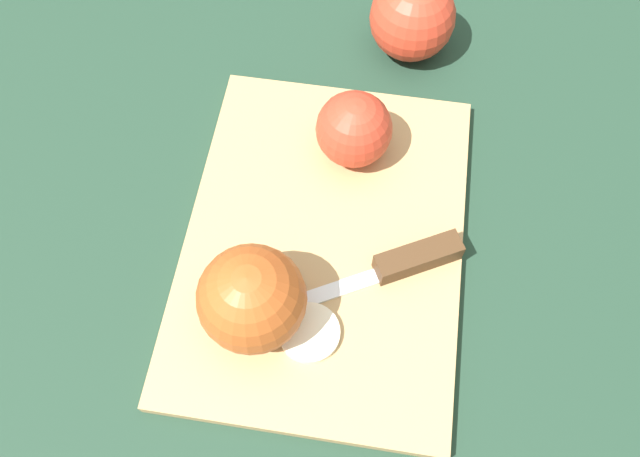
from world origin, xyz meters
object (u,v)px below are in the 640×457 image
apple_whole (409,18)px  apple_half_left (350,129)px  apple_half_right (247,299)px  knife (404,261)px

apple_whole → apple_half_left: bearing=-23.2°
apple_half_right → knife: (-0.05, 0.13, -0.04)m
apple_half_left → apple_whole: bearing=-29.4°
apple_half_left → apple_half_right: 0.19m
apple_half_right → apple_whole: bearing=126.6°
knife → apple_half_left: bearing=-89.2°
apple_half_left → apple_whole: (-0.15, 0.06, -0.01)m
apple_whole → apple_half_right: bearing=-24.7°
apple_half_right → apple_whole: size_ratio=0.87×
apple_half_left → knife: bearing=-164.8°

